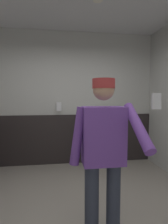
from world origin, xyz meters
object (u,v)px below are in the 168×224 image
(cell_phone, at_px, (156,101))
(soap_dispenser, at_px, (59,107))
(urinal_solo, at_px, (87,129))
(person, at_px, (103,150))

(cell_phone, bearing_deg, soap_dispenser, 111.40)
(urinal_solo, height_order, soap_dispenser, soap_dispenser)
(person, distance_m, cell_phone, 0.73)
(urinal_solo, distance_m, person, 2.02)
(person, relative_size, cell_phone, 14.66)
(cell_phone, bearing_deg, person, 122.91)
(cell_phone, distance_m, soap_dispenser, 2.71)
(urinal_solo, bearing_deg, cell_phone, -88.13)
(urinal_solo, height_order, cell_phone, cell_phone)
(person, height_order, cell_phone, person)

